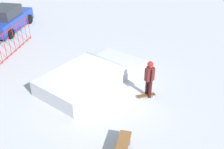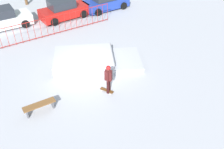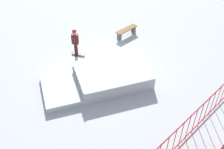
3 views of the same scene
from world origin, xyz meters
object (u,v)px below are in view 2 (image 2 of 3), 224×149
at_px(parked_car_red, 64,10).
at_px(park_bench, 39,106).
at_px(skateboard, 107,90).
at_px(parked_car_white, 3,19).
at_px(skate_ramp, 91,60).
at_px(parked_car_blue, 106,2).
at_px(skater, 108,77).

bearing_deg(parked_car_red, park_bench, -122.73).
distance_m(skateboard, parked_car_white, 11.35).
height_order(skate_ramp, parked_car_blue, parked_car_blue).
height_order(park_bench, parked_car_white, parked_car_white).
height_order(skater, parked_car_white, skater).
bearing_deg(skate_ramp, skateboard, -75.08).
bearing_deg(parked_car_blue, parked_car_red, 175.67).
bearing_deg(skateboard, skate_ramp, 141.51).
height_order(park_bench, parked_car_blue, parked_car_blue).
bearing_deg(skateboard, park_bench, -124.73).
height_order(skateboard, parked_car_red, parked_car_red).
bearing_deg(parked_car_blue, skateboard, -121.63).
relative_size(skate_ramp, parked_car_blue, 1.41).
height_order(skate_ramp, parked_car_red, parked_car_red).
distance_m(skateboard, parked_car_red, 10.37).
relative_size(parked_car_red, parked_car_blue, 1.01).
bearing_deg(park_bench, parked_car_blue, 49.20).
bearing_deg(park_bench, skater, -4.01).
bearing_deg(parked_car_red, parked_car_blue, -6.33).
relative_size(skateboard, park_bench, 0.49).
bearing_deg(skater, skateboard, -174.07).
bearing_deg(skater, skate_ramp, 129.04).
xyz_separation_m(skateboard, parked_car_red, (1.16, 10.28, 0.65)).
bearing_deg(parked_car_red, parked_car_white, 167.33).
xyz_separation_m(parked_car_white, parked_car_red, (4.80, -0.45, 0.00)).
bearing_deg(park_bench, skateboard, -3.14).
relative_size(skater, parked_car_white, 0.41).
height_order(parked_car_red, parked_car_blue, same).
distance_m(park_bench, parked_car_red, 11.17).
bearing_deg(skater, parked_car_blue, 108.43).
relative_size(skater, skateboard, 2.19).
bearing_deg(park_bench, parked_car_red, 64.56).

